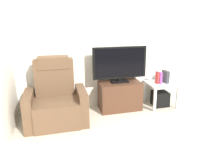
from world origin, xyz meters
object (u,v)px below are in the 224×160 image
recliner_armchair (56,101)px  side_table (161,86)px  subwoofer_box (160,98)px  book_leftmost (157,78)px  television (120,64)px  book_middle (160,78)px  tv_stand (120,96)px  game_console (165,76)px

recliner_armchair → side_table: bearing=-4.9°
subwoofer_box → book_leftmost: book_leftmost is taller
television → book_leftmost: bearing=-6.6°
recliner_armchair → book_middle: 1.98m
television → subwoofer_box: 1.12m
side_table → subwoofer_box: size_ratio=1.86×
book_leftmost → tv_stand: bearing=174.9°
tv_stand → television: 0.62m
television → game_console: 0.97m
recliner_armchair → side_table: size_ratio=2.00×
television → side_table: size_ratio=1.88×
recliner_armchair → book_middle: size_ratio=4.89×
television → subwoofer_box: (0.83, -0.06, -0.74)m
tv_stand → book_leftmost: bearing=-5.1°
side_table → game_console: (0.09, 0.01, 0.19)m
recliner_armchair → subwoofer_box: recliner_armchair is taller
tv_stand → television: size_ratio=0.77×
television → book_leftmost: 0.80m
recliner_armchair → television: bearing=1.4°
subwoofer_box → side_table: bearing=-90.0°
tv_stand → recliner_armchair: bearing=-169.9°
subwoofer_box → book_middle: (-0.05, -0.02, 0.44)m
side_table → television: bearing=175.6°
recliner_armchair → book_middle: bearing=-5.4°
tv_stand → book_middle: (0.79, -0.07, 0.32)m
book_leftmost → game_console: bearing=9.0°
book_middle → tv_stand: bearing=175.2°
book_leftmost → book_middle: 0.05m
television → game_console: size_ratio=4.27×
recliner_armchair → book_leftmost: 1.93m
side_table → game_console: size_ratio=2.28×
television → book_middle: size_ratio=4.59×
side_table → subwoofer_box: (0.00, 0.00, -0.25)m
recliner_armchair → subwoofer_box: size_ratio=3.72×
subwoofer_box → book_leftmost: size_ratio=1.25×
television → book_middle: television is taller
television → book_leftmost: television is taller
recliner_armchair → subwoofer_box: (2.01, 0.16, -0.23)m
tv_stand → side_table: size_ratio=1.44×
tv_stand → book_middle: size_ratio=3.52×
television → subwoofer_box: television is taller
side_table → book_middle: bearing=-157.0°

